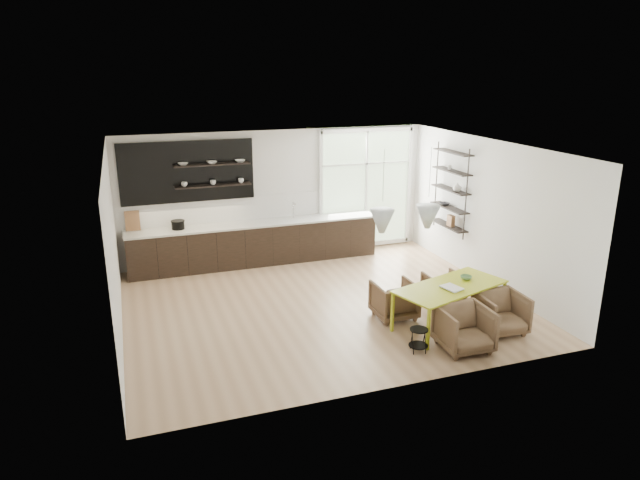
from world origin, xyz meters
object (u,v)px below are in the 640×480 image
at_px(dining_table, 450,288).
at_px(armchair_back_left, 394,300).
at_px(armchair_front_right, 501,313).
at_px(armchair_front_left, 465,329).
at_px(wire_stool, 419,337).
at_px(armchair_back_right, 443,289).

distance_m(dining_table, armchair_back_left, 1.01).
relative_size(dining_table, armchair_front_right, 2.88).
bearing_deg(armchair_back_left, armchair_front_left, 109.00).
height_order(armchair_back_left, armchair_front_left, armchair_front_left).
xyz_separation_m(armchair_front_right, wire_stool, (-1.61, -0.17, -0.09)).
bearing_deg(armchair_front_right, dining_table, 146.30).
bearing_deg(armchair_back_right, wire_stool, 49.39).
relative_size(armchair_front_left, wire_stool, 2.02).
bearing_deg(wire_stool, armchair_front_right, 5.93).
relative_size(armchair_back_right, armchair_front_right, 0.88).
relative_size(armchair_front_right, wire_stool, 1.95).
relative_size(armchair_back_left, armchair_front_left, 0.92).
distance_m(armchair_front_right, wire_stool, 1.62).
xyz_separation_m(armchair_back_left, armchair_front_right, (1.41, -1.10, 0.01)).
height_order(dining_table, wire_stool, dining_table).
relative_size(armchair_back_left, wire_stool, 1.87).
xyz_separation_m(armchair_front_left, wire_stool, (-0.70, 0.17, -0.11)).
distance_m(armchair_back_left, armchair_back_right, 1.14).
height_order(armchair_back_left, wire_stool, armchair_back_left).
bearing_deg(armchair_front_left, dining_table, 76.40).
relative_size(dining_table, armchair_front_left, 2.78).
xyz_separation_m(armchair_back_right, wire_stool, (-1.32, -1.49, -0.05)).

